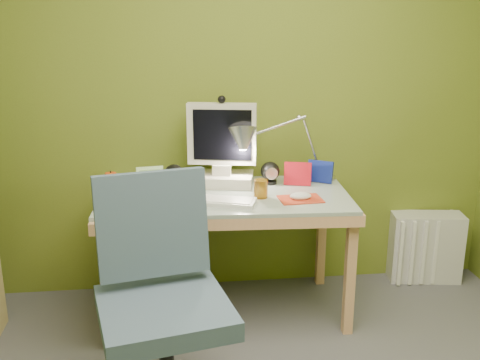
{
  "coord_description": "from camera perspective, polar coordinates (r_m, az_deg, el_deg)",
  "views": [
    {
      "loc": [
        -0.31,
        -1.62,
        1.63
      ],
      "look_at": [
        0.0,
        1.0,
        0.85
      ],
      "focal_mm": 42.0,
      "sensor_mm": 36.0,
      "label": 1
    }
  ],
  "objects": [
    {
      "name": "mouse",
      "position": [
        2.92,
        6.17,
        -1.63
      ],
      "size": [
        0.12,
        0.08,
        0.04
      ],
      "primitive_type": "ellipsoid",
      "rotation": [
        0.0,
        0.0,
        0.09
      ],
      "color": "white",
      "rests_on": "mousepad"
    },
    {
      "name": "desk_lamp",
      "position": [
        3.17,
        6.3,
        4.75
      ],
      "size": [
        0.53,
        0.23,
        0.57
      ],
      "primitive_type": null,
      "rotation": [
        0.0,
        0.0,
        -0.0
      ],
      "color": "silver",
      "rests_on": "desk"
    },
    {
      "name": "photo_frame_blue",
      "position": [
        3.23,
        8.15,
        0.86
      ],
      "size": [
        0.14,
        0.09,
        0.12
      ],
      "primitive_type": "cube",
      "rotation": [
        0.0,
        0.0,
        -0.54
      ],
      "color": "navy",
      "rests_on": "desk"
    },
    {
      "name": "desk",
      "position": [
        3.13,
        -1.47,
        -7.59
      ],
      "size": [
        1.35,
        0.72,
        0.71
      ],
      "primitive_type": null,
      "rotation": [
        0.0,
        0.0,
        -0.05
      ],
      "color": "tan",
      "rests_on": "floor"
    },
    {
      "name": "amber_tumbler",
      "position": [
        2.93,
        2.12,
        -0.9
      ],
      "size": [
        0.07,
        0.07,
        0.09
      ],
      "primitive_type": "cylinder",
      "rotation": [
        0.0,
        0.0,
        -0.01
      ],
      "color": "#996616",
      "rests_on": "desk"
    },
    {
      "name": "radiator",
      "position": [
        3.75,
        18.31,
        -6.48
      ],
      "size": [
        0.46,
        0.23,
        0.44
      ],
      "primitive_type": "cube",
      "rotation": [
        0.0,
        0.0,
        -0.14
      ],
      "color": "silver",
      "rests_on": "floor"
    },
    {
      "name": "speaker_left",
      "position": [
        3.13,
        -6.73,
        0.44
      ],
      "size": [
        0.13,
        0.13,
        0.13
      ],
      "primitive_type": null,
      "rotation": [
        0.0,
        0.0,
        0.17
      ],
      "color": "black",
      "rests_on": "desk"
    },
    {
      "name": "monitor",
      "position": [
        3.11,
        -1.86,
        4.32
      ],
      "size": [
        0.43,
        0.3,
        0.54
      ],
      "primitive_type": null,
      "rotation": [
        0.0,
        0.0,
        -0.19
      ],
      "color": "beige",
      "rests_on": "desk"
    },
    {
      "name": "task_chair",
      "position": [
        2.3,
        -7.69,
        -12.64
      ],
      "size": [
        0.68,
        0.68,
        1.04
      ],
      "primitive_type": null,
      "rotation": [
        0.0,
        0.0,
        0.21
      ],
      "color": "#3E5266",
      "rests_on": "floor"
    },
    {
      "name": "candle_cluster",
      "position": [
        3.0,
        -13.02,
        -0.63
      ],
      "size": [
        0.18,
        0.16,
        0.12
      ],
      "primitive_type": null,
      "rotation": [
        0.0,
        0.0,
        -0.09
      ],
      "color": "#C44010",
      "rests_on": "desk"
    },
    {
      "name": "wall_back",
      "position": [
        3.26,
        -1.24,
        8.92
      ],
      "size": [
        3.2,
        0.01,
        2.4
      ],
      "primitive_type": "cube",
      "color": "olive",
      "rests_on": "floor"
    },
    {
      "name": "keyboard",
      "position": [
        2.86,
        -2.86,
        -2.13
      ],
      "size": [
        0.46,
        0.26,
        0.02
      ],
      "primitive_type": "cube",
      "rotation": [
        0.0,
        0.0,
        -0.3
      ],
      "color": "silver",
      "rests_on": "desk"
    },
    {
      "name": "photo_frame_green",
      "position": [
        3.11,
        -9.12,
        0.21
      ],
      "size": [
        0.15,
        0.04,
        0.13
      ],
      "primitive_type": "cube",
      "rotation": [
        0.0,
        0.0,
        0.13
      ],
      "color": "#B0DA96",
      "rests_on": "desk"
    },
    {
      "name": "photo_frame_red",
      "position": [
        3.16,
        5.88,
        0.64
      ],
      "size": [
        0.15,
        0.06,
        0.13
      ],
      "primitive_type": "cube",
      "rotation": [
        0.0,
        0.0,
        -0.28
      ],
      "color": "#AF121F",
      "rests_on": "desk"
    },
    {
      "name": "mousepad",
      "position": [
        2.93,
        6.16,
        -1.94
      ],
      "size": [
        0.23,
        0.17,
        0.01
      ],
      "primitive_type": "cube",
      "rotation": [
        0.0,
        0.0,
        0.07
      ],
      "color": "red",
      "rests_on": "desk"
    },
    {
      "name": "speaker_right",
      "position": [
        3.17,
        3.08,
        0.74
      ],
      "size": [
        0.11,
        0.11,
        0.13
      ],
      "primitive_type": null,
      "rotation": [
        0.0,
        0.0,
        0.0
      ],
      "color": "black",
      "rests_on": "desk"
    }
  ]
}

